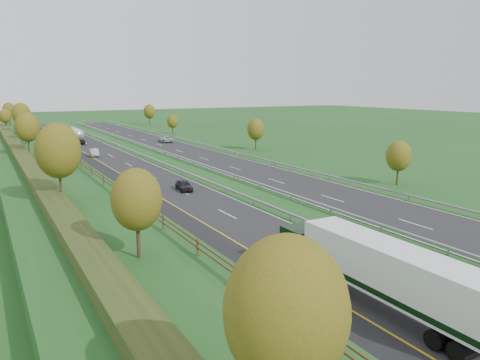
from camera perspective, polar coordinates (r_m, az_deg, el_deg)
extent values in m
plane|color=#1B4C1C|center=(79.63, -7.97, 1.82)|extent=(400.00, 400.00, 0.00)
cube|color=black|center=(81.91, -14.47, 1.85)|extent=(10.50, 200.00, 0.04)
cube|color=black|center=(87.47, -3.97, 2.76)|extent=(10.50, 200.00, 0.04)
cube|color=black|center=(81.06, -17.03, 1.62)|extent=(3.00, 200.00, 0.04)
cube|color=silver|center=(80.80, -17.93, 1.55)|extent=(0.15, 200.00, 0.01)
cube|color=gold|center=(81.38, -16.00, 1.73)|extent=(0.15, 200.00, 0.01)
cube|color=silver|center=(83.30, -11.12, 2.17)|extent=(0.15, 200.00, 0.01)
cube|color=silver|center=(85.47, -7.04, 2.52)|extent=(0.15, 200.00, 0.01)
cube|color=silver|center=(89.71, -1.05, 3.01)|extent=(0.15, 200.00, 0.01)
cube|color=silver|center=(30.46, 20.58, -14.40)|extent=(0.15, 4.00, 0.01)
cube|color=silver|center=(38.57, 6.80, -8.25)|extent=(0.15, 4.00, 0.01)
cube|color=silver|center=(47.82, 20.58, -5.05)|extent=(0.15, 4.00, 0.01)
cube|color=silver|center=(48.32, -1.58, -4.15)|extent=(0.15, 4.00, 0.01)
cube|color=silver|center=(55.98, 11.23, -2.22)|extent=(0.15, 4.00, 0.01)
cube|color=silver|center=(58.91, -7.00, -1.42)|extent=(0.15, 4.00, 0.01)
cube|color=silver|center=(65.34, 4.43, -0.11)|extent=(0.15, 4.00, 0.01)
cube|color=silver|center=(69.96, -10.73, 0.48)|extent=(0.15, 4.00, 0.01)
cube|color=silver|center=(75.45, -0.61, 1.45)|extent=(0.15, 4.00, 0.01)
cube|color=silver|center=(81.27, -13.44, 1.85)|extent=(0.15, 4.00, 0.01)
cube|color=silver|center=(86.05, -4.44, 2.63)|extent=(0.15, 4.00, 0.01)
cube|color=silver|center=(92.76, -15.48, 2.88)|extent=(0.15, 4.00, 0.01)
cube|color=silver|center=(96.97, -7.42, 3.54)|extent=(0.15, 4.00, 0.01)
cube|color=silver|center=(104.37, -17.07, 3.68)|extent=(0.15, 4.00, 0.01)
cube|color=silver|center=(108.13, -9.80, 4.26)|extent=(0.15, 4.00, 0.01)
cube|color=silver|center=(116.05, -18.35, 4.32)|extent=(0.15, 4.00, 0.01)
cube|color=silver|center=(119.44, -11.74, 4.83)|extent=(0.15, 4.00, 0.01)
cube|color=silver|center=(127.79, -19.39, 4.84)|extent=(0.15, 4.00, 0.01)
cube|color=silver|center=(130.88, -13.33, 5.31)|extent=(0.15, 4.00, 0.01)
cube|color=silver|center=(139.58, -20.26, 5.27)|extent=(0.15, 4.00, 0.01)
cube|color=silver|center=(142.41, -14.68, 5.70)|extent=(0.15, 4.00, 0.01)
cube|color=silver|center=(151.40, -20.99, 5.63)|extent=(0.15, 4.00, 0.01)
cube|color=silver|center=(154.02, -15.82, 6.03)|extent=(0.15, 4.00, 0.01)
cube|color=silver|center=(163.25, -21.62, 5.94)|extent=(0.15, 4.00, 0.01)
cube|color=silver|center=(165.68, -16.80, 6.32)|extent=(0.15, 4.00, 0.01)
cube|color=silver|center=(175.11, -22.17, 6.21)|extent=(0.15, 4.00, 0.01)
cube|color=silver|center=(177.38, -17.66, 6.56)|extent=(0.15, 4.00, 0.01)
cube|color=#1B4C1C|center=(79.54, -23.58, 1.71)|extent=(12.00, 200.00, 2.00)
cube|color=#273817|center=(79.16, -25.11, 2.68)|extent=(2.20, 180.00, 1.10)
cube|color=#422B19|center=(79.86, -20.46, 3.10)|extent=(0.08, 184.00, 0.10)
cube|color=#422B19|center=(79.81, -20.48, 3.38)|extent=(0.08, 184.00, 0.10)
cube|color=#422B19|center=(20.86, 10.38, -18.43)|extent=(0.12, 0.12, 1.20)
cube|color=#422B19|center=(25.63, 0.91, -12.37)|extent=(0.12, 0.12, 1.20)
cube|color=#422B19|center=(31.04, -5.18, -8.12)|extent=(0.12, 0.12, 1.20)
cube|color=#422B19|center=(36.80, -9.33, -5.12)|extent=(0.12, 0.12, 1.20)
cube|color=#422B19|center=(42.77, -12.31, -2.92)|extent=(0.12, 0.12, 1.20)
cube|color=#422B19|center=(48.88, -14.55, -1.26)|extent=(0.12, 0.12, 1.20)
cube|color=#422B19|center=(55.08, -16.29, 0.03)|extent=(0.12, 0.12, 1.20)
cube|color=#422B19|center=(61.34, -17.67, 1.06)|extent=(0.12, 0.12, 1.20)
cube|color=#422B19|center=(67.64, -18.80, 1.90)|extent=(0.12, 0.12, 1.20)
cube|color=#422B19|center=(73.98, -19.73, 2.59)|extent=(0.12, 0.12, 1.20)
cube|color=#422B19|center=(80.35, -20.52, 3.18)|extent=(0.12, 0.12, 1.20)
cube|color=#422B19|center=(86.73, -21.19, 3.67)|extent=(0.12, 0.12, 1.20)
cube|color=#422B19|center=(93.13, -21.78, 4.10)|extent=(0.12, 0.12, 1.20)
cube|color=#422B19|center=(99.55, -22.28, 4.47)|extent=(0.12, 0.12, 1.20)
cube|color=#422B19|center=(105.97, -22.73, 4.80)|extent=(0.12, 0.12, 1.20)
cube|color=#422B19|center=(112.40, -23.12, 5.09)|extent=(0.12, 0.12, 1.20)
cube|color=#422B19|center=(118.84, -23.48, 5.35)|extent=(0.12, 0.12, 1.20)
cube|color=#422B19|center=(125.29, -23.79, 5.58)|extent=(0.12, 0.12, 1.20)
cube|color=#422B19|center=(131.74, -24.08, 5.79)|extent=(0.12, 0.12, 1.20)
cube|color=#422B19|center=(138.20, -24.34, 5.98)|extent=(0.12, 0.12, 1.20)
cube|color=#422B19|center=(144.66, -24.57, 6.15)|extent=(0.12, 0.12, 1.20)
cube|color=#422B19|center=(151.12, -24.79, 6.31)|extent=(0.12, 0.12, 1.20)
cube|color=#422B19|center=(157.59, -24.99, 6.45)|extent=(0.12, 0.12, 1.20)
cube|color=#422B19|center=(164.06, -25.17, 6.58)|extent=(0.12, 0.12, 1.20)
cube|color=#422B19|center=(170.53, -25.34, 6.71)|extent=(0.12, 0.12, 1.20)
cube|color=#919399|center=(83.42, -10.71, 2.59)|extent=(0.32, 200.00, 0.18)
cube|color=#919399|center=(36.49, 19.18, -9.59)|extent=(0.10, 0.14, 0.56)
cube|color=#919399|center=(41.15, 11.88, -6.82)|extent=(0.10, 0.14, 0.56)
cube|color=#919399|center=(46.40, 6.20, -4.57)|extent=(0.10, 0.14, 0.56)
cube|color=#919399|center=(52.06, 1.74, -2.76)|extent=(0.10, 0.14, 0.56)
cube|color=#919399|center=(58.01, -1.81, -1.30)|extent=(0.10, 0.14, 0.56)
cube|color=#919399|center=(64.18, -4.69, -0.12)|extent=(0.10, 0.14, 0.56)
cube|color=#919399|center=(70.50, -7.05, 0.86)|extent=(0.10, 0.14, 0.56)
cube|color=#919399|center=(76.94, -9.03, 1.67)|extent=(0.10, 0.14, 0.56)
cube|color=#919399|center=(83.47, -10.70, 2.36)|extent=(0.10, 0.14, 0.56)
cube|color=#919399|center=(90.07, -12.13, 2.94)|extent=(0.10, 0.14, 0.56)
cube|color=#919399|center=(96.72, -13.36, 3.45)|extent=(0.10, 0.14, 0.56)
cube|color=#919399|center=(103.42, -14.43, 3.88)|extent=(0.10, 0.14, 0.56)
cube|color=#919399|center=(110.16, -15.38, 4.27)|extent=(0.10, 0.14, 0.56)
cube|color=#919399|center=(116.93, -16.21, 4.60)|extent=(0.10, 0.14, 0.56)
cube|color=#919399|center=(123.73, -16.96, 4.90)|extent=(0.10, 0.14, 0.56)
cube|color=#919399|center=(130.55, -17.63, 5.17)|extent=(0.10, 0.14, 0.56)
cube|color=#919399|center=(137.38, -18.23, 5.41)|extent=(0.10, 0.14, 0.56)
cube|color=#919399|center=(144.23, -18.77, 5.63)|extent=(0.10, 0.14, 0.56)
cube|color=#919399|center=(151.10, -19.27, 5.82)|extent=(0.10, 0.14, 0.56)
cube|color=#919399|center=(157.97, -19.72, 6.00)|extent=(0.10, 0.14, 0.56)
cube|color=#919399|center=(164.86, -20.14, 6.17)|extent=(0.10, 0.14, 0.56)
cube|color=#919399|center=(171.76, -20.52, 6.32)|extent=(0.10, 0.14, 0.56)
cube|color=#919399|center=(178.66, -20.88, 6.46)|extent=(0.10, 0.14, 0.56)
cube|color=#919399|center=(85.14, -7.45, 2.86)|extent=(0.32, 200.00, 0.18)
cube|color=#919399|center=(40.29, 24.07, -7.98)|extent=(0.10, 0.14, 0.56)
cube|color=#919399|center=(44.55, 16.87, -5.68)|extent=(0.10, 0.14, 0.56)
cube|color=#919399|center=(49.43, 11.04, -3.73)|extent=(0.10, 0.14, 0.56)
cube|color=#919399|center=(54.78, 6.33, -2.12)|extent=(0.10, 0.14, 0.56)
cube|color=#919399|center=(60.47, 2.49, -0.79)|extent=(0.10, 0.14, 0.56)
cube|color=#919399|center=(66.41, -0.68, 0.30)|extent=(0.10, 0.14, 0.56)
cube|color=#919399|center=(72.53, -3.32, 1.22)|extent=(0.10, 0.14, 0.56)
cube|color=#919399|center=(78.81, -5.55, 1.99)|extent=(0.10, 0.14, 0.56)
cube|color=#919399|center=(85.19, -7.45, 2.64)|extent=(0.10, 0.14, 0.56)
cube|color=#919399|center=(91.67, -9.08, 3.20)|extent=(0.10, 0.14, 0.56)
cube|color=#919399|center=(98.22, -10.50, 3.68)|extent=(0.10, 0.14, 0.56)
cube|color=#919399|center=(104.82, -11.74, 4.10)|extent=(0.10, 0.14, 0.56)
cube|color=#919399|center=(111.48, -12.83, 4.47)|extent=(0.10, 0.14, 0.56)
cube|color=#919399|center=(118.17, -13.80, 4.79)|extent=(0.10, 0.14, 0.56)
cube|color=#919399|center=(124.90, -14.67, 5.08)|extent=(0.10, 0.14, 0.56)
cube|color=#919399|center=(131.66, -15.45, 5.34)|extent=(0.10, 0.14, 0.56)
cube|color=#919399|center=(138.44, -16.15, 5.57)|extent=(0.10, 0.14, 0.56)
cube|color=#919399|center=(145.24, -16.79, 5.78)|extent=(0.10, 0.14, 0.56)
cube|color=#919399|center=(152.06, -17.37, 5.97)|extent=(0.10, 0.14, 0.56)
cube|color=#919399|center=(158.89, -17.90, 6.14)|extent=(0.10, 0.14, 0.56)
cube|color=#919399|center=(165.74, -18.39, 6.30)|extent=(0.10, 0.14, 0.56)
cube|color=#919399|center=(172.60, -18.84, 6.45)|extent=(0.10, 0.14, 0.56)
cube|color=#919399|center=(179.47, -19.26, 6.58)|extent=(0.10, 0.14, 0.56)
cube|color=#919399|center=(89.98, -0.63, 3.41)|extent=(0.32, 200.00, 0.18)
cube|color=#919399|center=(57.37, 19.87, -2.12)|extent=(0.10, 0.14, 0.56)
cube|color=#919399|center=(67.11, 10.88, 0.22)|extent=(0.10, 0.14, 0.56)
cube|color=#919399|center=(78.16, 4.29, 1.93)|extent=(0.10, 0.14, 0.56)
cube|color=#919399|center=(90.03, -0.63, 3.19)|extent=(0.10, 0.14, 0.56)
cube|color=#919399|center=(102.44, -4.39, 4.14)|extent=(0.10, 0.14, 0.56)
cube|color=#919399|center=(115.22, -7.33, 4.87)|extent=(0.10, 0.14, 0.56)
cube|color=#919399|center=(128.25, -9.68, 5.44)|extent=(0.10, 0.14, 0.56)
cube|color=#919399|center=(141.46, -11.60, 5.90)|extent=(0.10, 0.14, 0.56)
cube|color=#919399|center=(154.82, -13.19, 6.27)|extent=(0.10, 0.14, 0.56)
cube|color=#919399|center=(168.28, -14.53, 6.58)|extent=(0.10, 0.14, 0.56)
cube|color=#919399|center=(181.82, -15.67, 6.84)|extent=(0.10, 0.14, 0.56)
ellipsoid|color=#4F4411|center=(14.16, 5.66, -15.68)|extent=(3.72, 3.72, 4.65)
cylinder|color=#2D2116|center=(31.04, -12.30, -7.14)|extent=(0.24, 0.24, 2.43)
ellipsoid|color=#4F4411|center=(30.31, -12.51, -2.34)|extent=(3.24, 3.24, 4.05)
cylinder|color=#2D2116|center=(47.65, -21.01, -0.77)|extent=(0.24, 0.24, 3.15)
ellipsoid|color=#4F4411|center=(47.10, -21.30, 3.36)|extent=(4.20, 4.20, 5.25)
cylinder|color=#2D2116|center=(65.71, -20.72, 1.94)|extent=(0.24, 0.24, 2.16)
ellipsoid|color=#4F4411|center=(65.40, -20.87, 3.99)|extent=(2.88, 2.88, 3.60)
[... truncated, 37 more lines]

